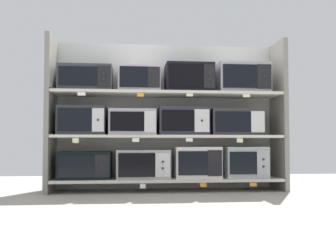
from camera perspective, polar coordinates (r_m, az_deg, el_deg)
name	(u,v)px	position (r m, az deg, el deg)	size (l,w,h in m)	color
ground	(179,207)	(3.15, 1.73, -12.21)	(6.44, 6.00, 0.02)	gray
back_panel	(166,116)	(4.35, -0.29, 1.49)	(2.64, 0.04, 1.65)	#B2B2AD
upright_left	(51,114)	(4.19, -17.32, 1.77)	(0.05, 0.44, 1.65)	gray
upright_right	(279,115)	(4.41, 16.43, 1.55)	(0.05, 0.44, 1.65)	gray
shelf_0	(168,179)	(4.12, 0.00, -8.09)	(2.44, 0.44, 0.03)	beige
microwave_0	(85,165)	(4.12, -12.42, -5.81)	(0.55, 0.34, 0.29)	black
microwave_1	(143,164)	(4.09, -3.76, -5.77)	(0.57, 0.37, 0.31)	#9E9AA0
microwave_2	(197,162)	(4.14, 4.42, -5.50)	(0.49, 0.35, 0.34)	silver
microwave_3	(245,162)	(4.26, 11.52, -5.38)	(0.46, 0.36, 0.34)	#A0A4AB
price_tag_0	(143,186)	(3.88, -3.84, -9.06)	(0.06, 0.00, 0.05)	white
price_tag_1	(203,185)	(3.95, 5.37, -8.88)	(0.07, 0.00, 0.04)	orange
price_tag_2	(253,185)	(4.08, 12.78, -8.63)	(0.08, 0.00, 0.04)	orange
shelf_1	(168,137)	(4.10, 0.00, -1.61)	(2.44, 0.44, 0.03)	beige
microwave_4	(83,121)	(4.12, -12.76, 0.76)	(0.49, 0.41, 0.30)	#292B32
microwave_5	(133,122)	(4.08, -5.38, 0.54)	(0.49, 0.41, 0.27)	#A09AA8
microwave_6	(183,121)	(4.12, 2.27, 0.69)	(0.53, 0.38, 0.30)	#2D2A36
microwave_7	(235,122)	(4.24, 10.14, 0.53)	(0.57, 0.36, 0.28)	#312F33
price_tag_3	(76,140)	(3.90, -13.80, -2.14)	(0.06, 0.00, 0.05)	beige
price_tag_4	(136,140)	(3.86, -4.90, -2.12)	(0.07, 0.00, 0.04)	white
price_tag_5	(189,140)	(3.90, 3.24, -2.10)	(0.07, 0.00, 0.03)	white
price_tag_6	(240,140)	(4.02, 10.82, -2.15)	(0.07, 0.00, 0.05)	beige
shelf_2	(168,94)	(4.13, 0.00, 4.86)	(2.44, 0.44, 0.03)	beige
microwave_8	(86,79)	(4.17, -12.26, 6.95)	(0.56, 0.39, 0.27)	#313539
microwave_9	(139,80)	(4.14, -4.39, 6.98)	(0.45, 0.37, 0.27)	#BBB1BA
microwave_10	(189,79)	(4.18, 3.16, 7.14)	(0.52, 0.39, 0.31)	black
microwave_11	(242,79)	(4.32, 11.20, 7.02)	(0.57, 0.34, 0.33)	#9D9BA6
price_tag_7	(81,94)	(3.93, -12.96, 4.77)	(0.08, 0.00, 0.04)	white
price_tag_8	(141,95)	(3.89, -4.17, 4.75)	(0.07, 0.00, 0.04)	orange
price_tag_9	(190,95)	(3.94, 3.31, 4.72)	(0.07, 0.00, 0.03)	beige
price_tag_10	(246,96)	(4.07, 11.78, 4.52)	(0.08, 0.00, 0.03)	beige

